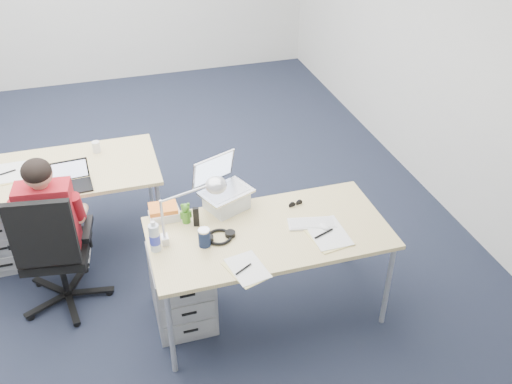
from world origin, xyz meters
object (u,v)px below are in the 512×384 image
computer_mouse (324,227)px  dark_laptop (70,176)px  office_chair (61,272)px  desk_near (269,237)px  silver_laptop (226,186)px  desk_far (54,176)px  sunglasses (296,204)px  water_bottle (154,236)px  desk_lamp (183,211)px  headphones (219,236)px  wireless_keyboard (312,223)px  book_stack (164,212)px  can_koozie (204,237)px  bear_figurine (186,213)px  far_cup (96,147)px  seated_person (55,223)px  drawer_pedestal_near (182,288)px  cordless_phone (196,217)px  drawer_pedestal_far (3,230)px

computer_mouse → dark_laptop: (-1.60, 0.99, 0.09)m
office_chair → dark_laptop: bearing=75.5°
desk_near → silver_laptop: silver_laptop is taller
desk_near → desk_far: 1.83m
sunglasses → water_bottle: bearing=179.0°
desk_lamp → headphones: bearing=-8.9°
water_bottle → headphones: bearing=-0.6°
wireless_keyboard → office_chair: bearing=175.2°
book_stack → can_koozie: bearing=-61.6°
computer_mouse → bear_figurine: bearing=136.5°
headphones → can_koozie: can_koozie is taller
desk_near → dark_laptop: (-1.24, 0.91, 0.15)m
water_bottle → dark_laptop: size_ratio=0.79×
can_koozie → far_cup: (-0.59, 1.43, -0.02)m
silver_laptop → dark_laptop: (-1.03, 0.57, -0.08)m
seated_person → headphones: 1.25m
drawer_pedestal_near → desk_far: bearing=125.5°
computer_mouse → bear_figurine: 0.94m
computer_mouse → bear_figurine: bear_figurine is taller
far_cup → desk_near: bearing=-53.9°
can_koozie → bear_figurine: (-0.07, 0.28, 0.01)m
computer_mouse → office_chair: bearing=139.4°
cordless_phone → can_koozie: bearing=-69.4°
drawer_pedestal_far → cordless_phone: cordless_phone is taller
drawer_pedestal_far → water_bottle: water_bottle is taller
drawer_pedestal_far → dark_laptop: 0.87m
desk_near → desk_lamp: bearing=172.2°
computer_mouse → can_koozie: bearing=153.5°
can_koozie → dark_laptop: dark_laptop is taller
desk_near → book_stack: (-0.64, 0.35, 0.09)m
headphones → cordless_phone: size_ratio=1.50×
headphones → desk_far: bearing=128.9°
office_chair → headphones: (1.08, -0.49, 0.46)m
drawer_pedestal_far → headphones: (1.51, -1.16, 0.47)m
computer_mouse → bear_figurine: (-0.87, 0.34, 0.06)m
book_stack → dark_laptop: 0.82m
book_stack → far_cup: bearing=110.1°
dark_laptop → headphones: bearing=-48.9°
desk_near → drawer_pedestal_near: desk_near is taller
seated_person → desk_near: bearing=-19.1°
bear_figurine → silver_laptop: bearing=11.2°
desk_near → wireless_keyboard: size_ratio=4.99×
desk_lamp → far_cup: bearing=115.5°
water_bottle → far_cup: size_ratio=2.41×
drawer_pedestal_near → desk_lamp: 0.69m
wireless_keyboard → silver_laptop: bearing=157.0°
water_bottle → cordless_phone: bearing=30.1°
drawer_pedestal_far → far_cup: far_cup is taller
headphones → dark_laptop: size_ratio=0.78×
office_chair → silver_laptop: silver_laptop is taller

